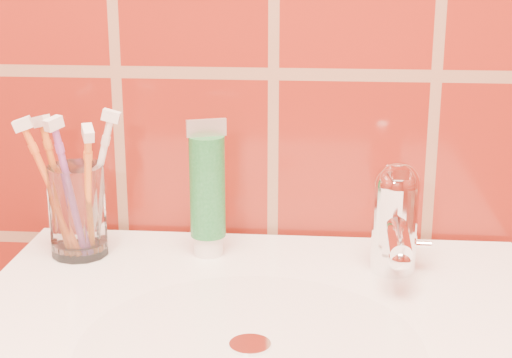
{
  "coord_description": "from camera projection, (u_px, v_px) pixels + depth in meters",
  "views": [
    {
      "loc": [
        0.06,
        0.31,
        1.18
      ],
      "look_at": [
        -0.01,
        1.08,
        0.95
      ],
      "focal_mm": 55.0,
      "sensor_mm": 36.0,
      "label": 1
    }
  ],
  "objects": [
    {
      "name": "toothbrush_4",
      "position": [
        52.0,
        190.0,
        0.84
      ],
      "size": [
        0.1,
        0.09,
        0.17
      ],
      "primitive_type": null,
      "rotation": [
        0.33,
        0.0,
        -1.35
      ],
      "color": "orange",
      "rests_on": "glass_tumbler"
    },
    {
      "name": "glass_tumbler",
      "position": [
        78.0,
        211.0,
        0.86
      ],
      "size": [
        0.06,
        0.06,
        0.1
      ],
      "primitive_type": "cylinder",
      "rotation": [
        0.0,
        0.0,
        -0.02
      ],
      "color": "white",
      "rests_on": "pedestal_sink"
    },
    {
      "name": "toothbrush_2",
      "position": [
        88.0,
        194.0,
        0.83
      ],
      "size": [
        0.1,
        0.14,
        0.18
      ],
      "primitive_type": null,
      "rotation": [
        0.38,
        0.0,
        0.43
      ],
      "color": "orange",
      "rests_on": "glass_tumbler"
    },
    {
      "name": "toothpaste_tube",
      "position": [
        207.0,
        193.0,
        0.86
      ],
      "size": [
        0.04,
        0.04,
        0.15
      ],
      "rotation": [
        0.0,
        0.0,
        0.34
      ],
      "color": "white",
      "rests_on": "pedestal_sink"
    },
    {
      "name": "faucet",
      "position": [
        396.0,
        215.0,
        0.81
      ],
      "size": [
        0.05,
        0.11,
        0.12
      ],
      "color": "white",
      "rests_on": "pedestal_sink"
    },
    {
      "name": "toothbrush_1",
      "position": [
        70.0,
        190.0,
        0.84
      ],
      "size": [
        0.08,
        0.09,
        0.18
      ],
      "primitive_type": null,
      "rotation": [
        0.2,
        0.0,
        -0.6
      ],
      "color": "#974CA4",
      "rests_on": "glass_tumbler"
    },
    {
      "name": "toothbrush_0",
      "position": [
        96.0,
        183.0,
        0.86
      ],
      "size": [
        0.07,
        0.07,
        0.17
      ],
      "primitive_type": null,
      "rotation": [
        0.26,
        0.0,
        1.63
      ],
      "color": "white",
      "rests_on": "glass_tumbler"
    },
    {
      "name": "toothbrush_3",
      "position": [
        58.0,
        187.0,
        0.86
      ],
      "size": [
        0.1,
        0.09,
        0.17
      ],
      "primitive_type": null,
      "rotation": [
        0.26,
        0.0,
        -2.1
      ],
      "color": "#C76523",
      "rests_on": "glass_tumbler"
    }
  ]
}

